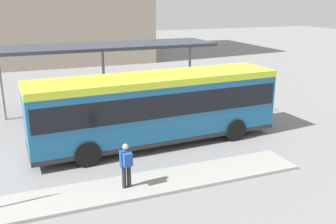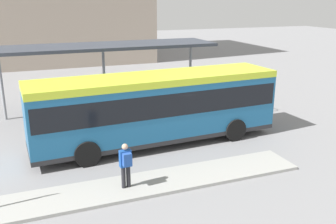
{
  "view_description": "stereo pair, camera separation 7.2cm",
  "coord_description": "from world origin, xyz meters",
  "px_view_note": "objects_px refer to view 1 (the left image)",
  "views": [
    {
      "loc": [
        -5.45,
        -15.28,
        6.43
      ],
      "look_at": [
        0.56,
        0.0,
        1.44
      ],
      "focal_mm": 40.0,
      "sensor_mm": 36.0,
      "label": 1
    },
    {
      "loc": [
        -5.39,
        -15.31,
        6.43
      ],
      "look_at": [
        0.56,
        0.0,
        1.44
      ],
      "focal_mm": 40.0,
      "sensor_mm": 36.0,
      "label": 2
    }
  ],
  "objects_px": {
    "pedestrian_waiting": "(126,163)",
    "potted_planter_near_shelter": "(177,103)",
    "bicycle_red": "(254,100)",
    "bicycle_white": "(245,97)",
    "city_bus": "(157,104)",
    "bicycle_orange": "(263,103)"
  },
  "relations": [
    {
      "from": "pedestrian_waiting",
      "to": "potted_planter_near_shelter",
      "type": "xyz_separation_m",
      "value": [
        5.09,
        7.64,
        -0.37
      ]
    },
    {
      "from": "bicycle_red",
      "to": "bicycle_white",
      "type": "bearing_deg",
      "value": -169.45
    },
    {
      "from": "city_bus",
      "to": "pedestrian_waiting",
      "type": "height_order",
      "value": "city_bus"
    },
    {
      "from": "bicycle_red",
      "to": "potted_planter_near_shelter",
      "type": "relative_size",
      "value": 1.19
    },
    {
      "from": "bicycle_orange",
      "to": "bicycle_red",
      "type": "distance_m",
      "value": 0.86
    },
    {
      "from": "pedestrian_waiting",
      "to": "bicycle_red",
      "type": "relative_size",
      "value": 1.06
    },
    {
      "from": "pedestrian_waiting",
      "to": "bicycle_orange",
      "type": "bearing_deg",
      "value": -60.71
    },
    {
      "from": "bicycle_red",
      "to": "potted_planter_near_shelter",
      "type": "bearing_deg",
      "value": -85.93
    },
    {
      "from": "bicycle_white",
      "to": "potted_planter_near_shelter",
      "type": "relative_size",
      "value": 1.19
    },
    {
      "from": "pedestrian_waiting",
      "to": "bicycle_white",
      "type": "xyz_separation_m",
      "value": [
        10.25,
        8.58,
        -0.71
      ]
    },
    {
      "from": "city_bus",
      "to": "bicycle_red",
      "type": "relative_size",
      "value": 7.38
    },
    {
      "from": "pedestrian_waiting",
      "to": "potted_planter_near_shelter",
      "type": "relative_size",
      "value": 1.25
    },
    {
      "from": "bicycle_orange",
      "to": "bicycle_white",
      "type": "distance_m",
      "value": 1.73
    },
    {
      "from": "potted_planter_near_shelter",
      "to": "bicycle_white",
      "type": "bearing_deg",
      "value": 10.35
    },
    {
      "from": "city_bus",
      "to": "bicycle_red",
      "type": "xyz_separation_m",
      "value": [
        7.86,
        3.84,
        -1.53
      ]
    },
    {
      "from": "city_bus",
      "to": "potted_planter_near_shelter",
      "type": "xyz_separation_m",
      "value": [
        2.59,
        3.76,
        -1.19
      ]
    },
    {
      "from": "bicycle_orange",
      "to": "bicycle_red",
      "type": "height_order",
      "value": "bicycle_orange"
    },
    {
      "from": "city_bus",
      "to": "bicycle_white",
      "type": "distance_m",
      "value": 9.19
    },
    {
      "from": "pedestrian_waiting",
      "to": "potted_planter_near_shelter",
      "type": "height_order",
      "value": "pedestrian_waiting"
    },
    {
      "from": "city_bus",
      "to": "bicycle_orange",
      "type": "xyz_separation_m",
      "value": [
        7.93,
        2.98,
        -1.53
      ]
    },
    {
      "from": "bicycle_white",
      "to": "city_bus",
      "type": "bearing_deg",
      "value": 124.02
    },
    {
      "from": "city_bus",
      "to": "bicycle_red",
      "type": "bearing_deg",
      "value": 23.29
    }
  ]
}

